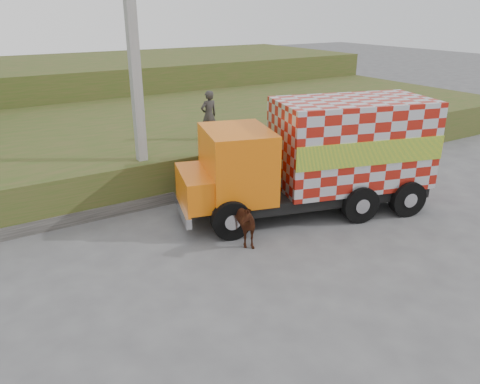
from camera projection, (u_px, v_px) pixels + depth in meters
ground at (242, 250)px, 12.77m from camera, size 120.00×120.00×0.00m
embankment at (121, 141)px, 20.40m from camera, size 40.00×12.00×1.50m
embankment_far at (58, 86)px, 29.60m from camera, size 40.00×12.00×3.00m
retaining_strip at (120, 206)px, 15.04m from camera, size 16.00×0.50×0.40m
utility_pole at (136, 80)px, 14.42m from camera, size 1.20×0.30×8.00m
cargo_truck at (320, 156)px, 14.64m from camera, size 8.33×4.55×3.55m
cow at (239, 222)px, 12.90m from camera, size 0.79×1.59×1.31m
pedestrian at (209, 115)px, 17.38m from camera, size 0.70×0.48×1.84m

